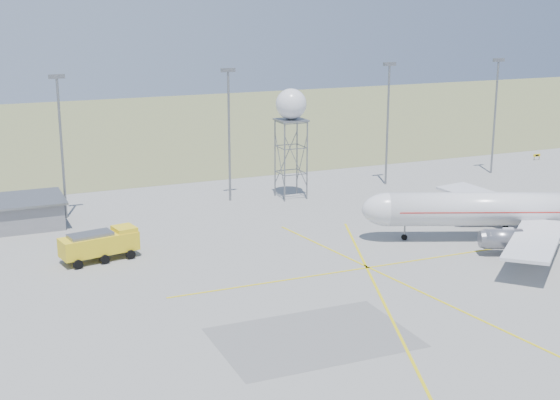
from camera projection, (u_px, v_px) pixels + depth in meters
name	position (u px, v px, depth m)	size (l,w,h in m)	color
grass_strip	(167.00, 127.00, 191.35)	(400.00, 120.00, 0.03)	#5D713E
mast_a	(61.00, 135.00, 109.14)	(2.20, 0.50, 20.50)	slate
mast_b	(229.00, 124.00, 118.67)	(2.20, 0.50, 20.50)	slate
mast_c	(388.00, 113.00, 129.35)	(2.20, 0.50, 20.50)	slate
mast_d	(496.00, 106.00, 137.74)	(2.20, 0.50, 20.50)	slate
taxi_sign_near	(537.00, 156.00, 151.83)	(1.60, 0.17, 1.20)	black
airliner_main	(503.00, 210.00, 100.96)	(37.30, 34.91, 13.20)	silver
radar_tower	(291.00, 137.00, 121.07)	(4.76, 4.76, 17.24)	slate
fire_truck	(101.00, 246.00, 93.62)	(9.64, 5.03, 3.69)	yellow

